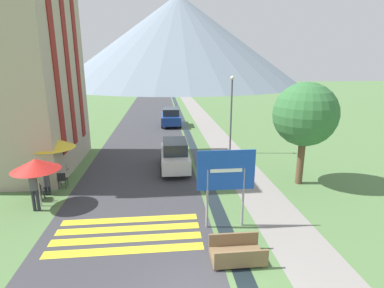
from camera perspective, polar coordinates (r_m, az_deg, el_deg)
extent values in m
plane|color=#517542|center=(27.17, -3.34, 1.86)|extent=(160.00, 160.00, 0.00)
cube|color=#38383D|center=(36.98, -7.94, 5.27)|extent=(6.40, 60.00, 0.01)
cube|color=gray|center=(37.25, 1.52, 5.48)|extent=(2.20, 60.00, 0.01)
cube|color=black|center=(37.02, -2.18, 5.41)|extent=(0.60, 60.00, 0.00)
cube|color=yellow|center=(11.09, -12.70, -19.18)|extent=(5.44, 0.44, 0.01)
cube|color=yellow|center=(11.67, -12.30, -17.26)|extent=(5.44, 0.44, 0.01)
cube|color=yellow|center=(12.26, -11.94, -15.52)|extent=(5.44, 0.44, 0.01)
cube|color=yellow|center=(12.87, -11.62, -13.95)|extent=(5.44, 0.44, 0.01)
cone|color=slate|center=(93.63, -2.54, 19.02)|extent=(71.52, 71.52, 25.48)
cube|color=tan|center=(20.21, -30.74, 11.74)|extent=(5.90, 7.64, 11.47)
cube|color=maroon|center=(17.18, -24.42, 12.27)|extent=(0.06, 0.70, 8.60)
cube|color=maroon|center=(19.19, -22.46, 12.62)|extent=(0.06, 0.70, 8.60)
cube|color=maroon|center=(21.21, -20.87, 12.89)|extent=(0.06, 0.70, 8.60)
cylinder|color=gray|center=(11.59, 2.89, -10.42)|extent=(0.10, 0.10, 2.39)
cylinder|color=gray|center=(11.87, 9.68, -10.00)|extent=(0.10, 0.10, 2.39)
cube|color=#1947B7|center=(11.25, 6.52, -4.99)|extent=(2.20, 0.05, 1.55)
cube|color=white|center=(11.23, 6.55, -5.04)|extent=(1.21, 0.02, 0.14)
cube|color=brown|center=(10.49, 8.56, -20.27)|extent=(1.70, 1.10, 0.12)
cube|color=brown|center=(9.92, 9.40, -20.59)|extent=(1.70, 0.08, 0.45)
cube|color=brown|center=(10.74, 7.93, -17.49)|extent=(1.70, 0.08, 0.45)
cube|color=brown|center=(10.40, 4.13, -21.13)|extent=(0.16, 0.99, 0.08)
cube|color=brown|center=(10.74, 12.79, -20.21)|extent=(0.16, 0.99, 0.08)
cube|color=silver|center=(18.05, -3.30, -2.59)|extent=(1.61, 4.14, 0.84)
cube|color=#23282D|center=(17.64, -3.30, -0.43)|extent=(1.36, 2.28, 0.68)
cylinder|color=black|center=(19.39, -5.71, -2.69)|extent=(0.18, 0.60, 0.60)
cylinder|color=black|center=(19.44, -1.20, -2.56)|extent=(0.18, 0.60, 0.60)
cylinder|color=black|center=(16.96, -5.66, -5.32)|extent=(0.18, 0.60, 0.60)
cylinder|color=black|center=(17.02, -0.50, -5.16)|extent=(0.18, 0.60, 0.60)
cube|color=navy|center=(30.98, -4.07, 4.84)|extent=(1.87, 4.22, 0.84)
cube|color=#23282D|center=(30.65, -4.08, 6.17)|extent=(1.59, 2.32, 0.68)
cylinder|color=black|center=(32.33, -5.72, 4.48)|extent=(0.18, 0.60, 0.60)
cylinder|color=black|center=(32.38, -2.54, 4.56)|extent=(0.18, 0.60, 0.60)
cylinder|color=black|center=(29.76, -5.69, 3.56)|extent=(0.18, 0.60, 0.60)
cylinder|color=black|center=(29.81, -2.24, 3.65)|extent=(0.18, 0.60, 0.60)
cube|color=#232328|center=(18.24, -23.48, -4.56)|extent=(0.40, 0.40, 0.04)
cube|color=#232328|center=(18.02, -23.71, -4.14)|extent=(0.40, 0.04, 0.40)
cylinder|color=#232328|center=(18.52, -23.76, -5.04)|extent=(0.03, 0.03, 0.45)
cylinder|color=#232328|center=(18.41, -22.75, -5.04)|extent=(0.03, 0.03, 0.45)
cylinder|color=#232328|center=(18.21, -24.07, -5.40)|extent=(0.03, 0.03, 0.45)
cylinder|color=#232328|center=(18.11, -23.05, -5.40)|extent=(0.03, 0.03, 0.45)
cube|color=#232328|center=(15.93, -27.31, -7.79)|extent=(0.40, 0.40, 0.04)
cube|color=#232328|center=(15.71, -27.62, -7.36)|extent=(0.40, 0.04, 0.40)
cylinder|color=#232328|center=(16.22, -27.56, -8.28)|extent=(0.03, 0.03, 0.45)
cylinder|color=#232328|center=(16.10, -26.43, -8.32)|extent=(0.03, 0.03, 0.45)
cylinder|color=#232328|center=(15.94, -28.00, -8.75)|extent=(0.03, 0.03, 0.45)
cylinder|color=#232328|center=(15.81, -26.85, -8.79)|extent=(0.03, 0.03, 0.45)
cube|color=#232328|center=(16.80, -23.37, -6.18)|extent=(0.40, 0.40, 0.04)
cube|color=#232328|center=(16.57, -23.63, -5.76)|extent=(0.40, 0.04, 0.40)
cylinder|color=#232328|center=(17.08, -23.68, -6.68)|extent=(0.03, 0.03, 0.45)
cylinder|color=#232328|center=(16.98, -22.58, -6.69)|extent=(0.03, 0.03, 0.45)
cylinder|color=#232328|center=(16.78, -24.02, -7.10)|extent=(0.03, 0.03, 0.45)
cylinder|color=#232328|center=(16.68, -22.90, -7.12)|extent=(0.03, 0.03, 0.45)
cube|color=#232328|center=(15.73, -27.14, -8.06)|extent=(0.40, 0.40, 0.04)
cube|color=#232328|center=(15.50, -27.46, -7.63)|extent=(0.40, 0.04, 0.40)
cylinder|color=#232328|center=(16.02, -27.40, -8.55)|extent=(0.03, 0.03, 0.45)
cylinder|color=#232328|center=(15.90, -26.25, -8.59)|extent=(0.03, 0.03, 0.45)
cylinder|color=#232328|center=(15.73, -27.84, -9.03)|extent=(0.03, 0.03, 0.45)
cylinder|color=#232328|center=(15.61, -26.67, -9.07)|extent=(0.03, 0.03, 0.45)
cube|color=#232328|center=(18.26, -23.21, -4.50)|extent=(0.40, 0.40, 0.04)
cube|color=#232328|center=(18.04, -23.43, -4.09)|extent=(0.40, 0.04, 0.40)
cylinder|color=#232328|center=(18.54, -23.49, -4.99)|extent=(0.03, 0.03, 0.45)
cylinder|color=#232328|center=(18.44, -22.48, -4.99)|extent=(0.03, 0.03, 0.45)
cylinder|color=#232328|center=(18.24, -23.80, -5.35)|extent=(0.03, 0.03, 0.45)
cylinder|color=#232328|center=(18.13, -22.77, -5.35)|extent=(0.03, 0.03, 0.45)
cylinder|color=#B7B2A8|center=(14.91, -27.20, -6.88)|extent=(0.06, 0.06, 2.07)
cone|color=red|center=(14.62, -27.64, -3.47)|extent=(2.05, 2.05, 0.50)
cylinder|color=#B7B2A8|center=(17.31, -24.73, -3.20)|extent=(0.06, 0.06, 2.34)
cone|color=yellow|center=(17.03, -25.12, 0.23)|extent=(2.30, 2.30, 0.55)
cylinder|color=#282833|center=(14.77, -27.95, -9.46)|extent=(0.14, 0.14, 0.98)
cylinder|color=#282833|center=(14.70, -27.29, -9.49)|extent=(0.14, 0.14, 0.98)
cylinder|color=#4C4C56|center=(14.45, -27.99, -6.65)|extent=(0.32, 0.32, 0.57)
sphere|color=tan|center=(14.33, -28.18, -5.22)|extent=(0.22, 0.22, 0.22)
cylinder|color=#282833|center=(16.33, -26.13, -7.94)|extent=(0.14, 0.14, 0.46)
cylinder|color=#282833|center=(16.26, -25.53, -7.96)|extent=(0.14, 0.14, 0.46)
cylinder|color=#4C4C56|center=(16.12, -26.03, -6.26)|extent=(0.32, 0.32, 0.57)
sphere|color=beige|center=(15.99, -26.19, -4.98)|extent=(0.22, 0.22, 0.22)
cylinder|color=#515156|center=(21.00, 7.44, 5.02)|extent=(0.12, 0.12, 5.14)
sphere|color=silver|center=(20.70, 7.69, 12.37)|extent=(0.28, 0.28, 0.28)
cylinder|color=brown|center=(16.73, 19.94, -3.29)|extent=(0.36, 0.36, 2.35)
sphere|color=#336B38|center=(16.16, 20.74, 5.32)|extent=(3.23, 3.23, 3.23)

